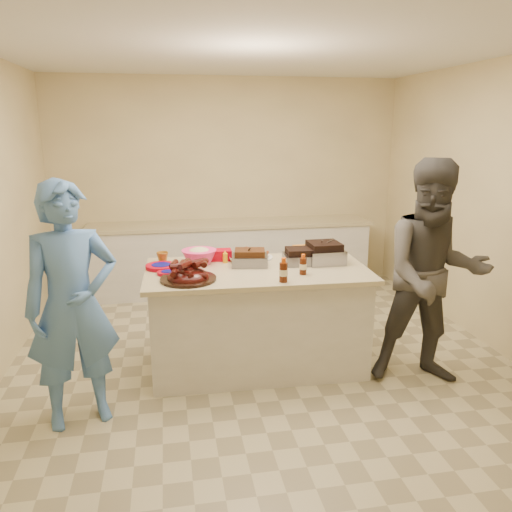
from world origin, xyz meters
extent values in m
cube|color=#47230F|center=(-0.10, 0.15, 0.90)|extent=(0.34, 0.28, 0.09)
cube|color=black|center=(0.35, 0.13, 0.90)|extent=(0.31, 0.26, 0.09)
cube|color=gray|center=(0.57, 0.14, 0.90)|extent=(0.33, 0.33, 0.13)
cylinder|color=silver|center=(-0.01, 0.38, 0.90)|extent=(0.41, 0.41, 0.05)
cube|color=orange|center=(0.52, 0.42, 0.90)|extent=(0.33, 0.25, 0.09)
cylinder|color=#3E1607|center=(0.08, -0.36, 0.90)|extent=(0.07, 0.07, 0.19)
cylinder|color=#3E1607|center=(0.29, -0.19, 0.90)|extent=(0.06, 0.06, 0.17)
cylinder|color=#F0A70E|center=(-0.31, 0.28, 0.90)|extent=(0.04, 0.04, 0.12)
imported|color=silver|center=(-0.19, 0.30, 0.90)|extent=(0.14, 0.05, 0.14)
cylinder|color=#A60013|center=(-0.87, 0.20, 0.90)|extent=(0.27, 0.27, 0.03)
cylinder|color=#A60013|center=(-0.82, 0.01, 0.90)|extent=(0.18, 0.18, 0.02)
imported|color=#975C1A|center=(-0.86, 0.39, 0.90)|extent=(0.11, 0.10, 0.10)
cube|color=#A60013|center=(-0.33, 0.39, 0.90)|extent=(0.19, 0.15, 0.09)
imported|color=#4F80C8|center=(-1.48, -0.58, 0.00)|extent=(1.15, 1.87, 0.42)
imported|color=#4D4A44|center=(1.30, -0.48, 0.00)|extent=(1.28, 2.01, 0.70)
camera|label=1|loc=(-0.80, -4.01, 2.09)|focal=35.00mm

